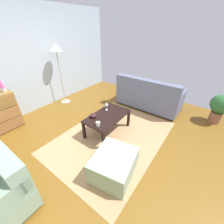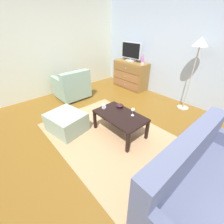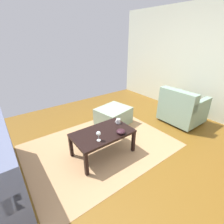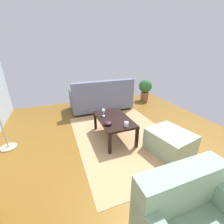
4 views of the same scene
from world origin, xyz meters
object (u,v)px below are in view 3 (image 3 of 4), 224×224
coffee_table (103,135)px  armchair (182,108)px  wine_glass (99,134)px  bowl_decorative (121,132)px  mug (118,121)px  ottoman (113,116)px

coffee_table → armchair: (-2.09, 0.14, -0.03)m
wine_glass → armchair: armchair is taller
wine_glass → bowl_decorative: (-0.39, 0.05, -0.08)m
bowl_decorative → armchair: size_ratio=0.18×
mug → armchair: (-1.70, 0.22, -0.13)m
mug → armchair: 1.72m
bowl_decorative → mug: bearing=-121.1°
armchair → coffee_table: bearing=-3.9°
mug → ottoman: mug is taller
wine_glass → mug: size_ratio=1.38×
wine_glass → bowl_decorative: bearing=172.9°
coffee_table → bowl_decorative: bowl_decorative is taller
mug → ottoman: size_ratio=0.16×
coffee_table → mug: 0.41m
coffee_table → ottoman: size_ratio=1.40×
armchair → ottoman: (1.31, -0.88, -0.15)m
wine_glass → mug: 0.61m
bowl_decorative → armchair: armchair is taller
ottoman → coffee_table: bearing=43.2°
armchair → ottoman: bearing=-33.7°
wine_glass → ottoman: size_ratio=0.22×
bowl_decorative → ottoman: bearing=-120.9°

